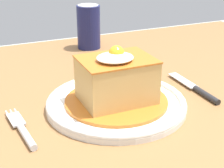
# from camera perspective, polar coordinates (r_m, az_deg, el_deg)

# --- Properties ---
(dining_table) EXTENTS (1.27, 0.84, 0.76)m
(dining_table) POSITION_cam_1_polar(r_m,az_deg,el_deg) (0.78, 0.13, -8.81)
(dining_table) COLOR olive
(dining_table) RESTS_ON ground_plane
(main_plate) EXTENTS (0.27, 0.27, 0.02)m
(main_plate) POSITION_cam_1_polar(r_m,az_deg,el_deg) (0.65, 0.71, -3.14)
(main_plate) COLOR white
(main_plate) RESTS_ON dining_table
(sandwich_meal) EXTENTS (0.20, 0.20, 0.11)m
(sandwich_meal) POSITION_cam_1_polar(r_m,az_deg,el_deg) (0.63, 0.72, 0.34)
(sandwich_meal) COLOR #C66B23
(sandwich_meal) RESTS_ON main_plate
(fork) EXTENTS (0.03, 0.14, 0.01)m
(fork) POSITION_cam_1_polar(r_m,az_deg,el_deg) (0.59, -14.58, -7.52)
(fork) COLOR silver
(fork) RESTS_ON dining_table
(knife) EXTENTS (0.02, 0.17, 0.01)m
(knife) POSITION_cam_1_polar(r_m,az_deg,el_deg) (0.73, 14.28, -1.05)
(knife) COLOR #262628
(knife) RESTS_ON dining_table
(soda_can) EXTENTS (0.07, 0.07, 0.12)m
(soda_can) POSITION_cam_1_polar(r_m,az_deg,el_deg) (0.99, -3.91, 9.47)
(soda_can) COLOR #191E51
(soda_can) RESTS_ON dining_table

